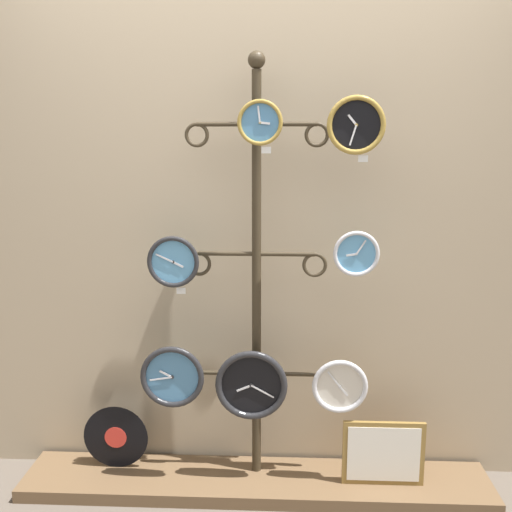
# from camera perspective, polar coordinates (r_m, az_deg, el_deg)

# --- Properties ---
(shop_wall) EXTENTS (4.40, 0.04, 2.80)m
(shop_wall) POSITION_cam_1_polar(r_m,az_deg,el_deg) (2.81, 0.21, 6.40)
(shop_wall) COLOR tan
(shop_wall) RESTS_ON ground_plane
(low_shelf) EXTENTS (2.20, 0.36, 0.06)m
(low_shelf) POSITION_cam_1_polar(r_m,az_deg,el_deg) (3.03, -0.01, -20.72)
(low_shelf) COLOR brown
(low_shelf) RESTS_ON ground_plane
(display_stand) EXTENTS (0.79, 0.41, 2.00)m
(display_stand) POSITION_cam_1_polar(r_m,az_deg,el_deg) (2.81, 0.05, -8.86)
(display_stand) COLOR #382D1E
(display_stand) RESTS_ON ground_plane
(clock_top_center) EXTENTS (0.19, 0.04, 0.19)m
(clock_top_center) POSITION_cam_1_polar(r_m,az_deg,el_deg) (2.54, 0.39, 12.60)
(clock_top_center) COLOR #4C84B2
(clock_top_right) EXTENTS (0.24, 0.04, 0.24)m
(clock_top_right) POSITION_cam_1_polar(r_m,az_deg,el_deg) (2.55, 9.51, 12.20)
(clock_top_right) COLOR black
(clock_middle_left) EXTENTS (0.23, 0.04, 0.23)m
(clock_middle_left) POSITION_cam_1_polar(r_m,az_deg,el_deg) (2.66, -7.88, -0.54)
(clock_middle_left) COLOR #60A8DB
(clock_middle_right) EXTENTS (0.20, 0.04, 0.20)m
(clock_middle_right) POSITION_cam_1_polar(r_m,az_deg,el_deg) (2.61, 9.53, 0.23)
(clock_middle_right) COLOR #60A8DB
(clock_bottom_left) EXTENTS (0.29, 0.04, 0.29)m
(clock_bottom_left) POSITION_cam_1_polar(r_m,az_deg,el_deg) (2.78, -7.97, -11.31)
(clock_bottom_left) COLOR #4C84B2
(clock_bottom_center) EXTENTS (0.33, 0.04, 0.33)m
(clock_bottom_center) POSITION_cam_1_polar(r_m,az_deg,el_deg) (2.77, -0.44, -12.18)
(clock_bottom_center) COLOR black
(clock_bottom_right) EXTENTS (0.25, 0.04, 0.25)m
(clock_bottom_right) POSITION_cam_1_polar(r_m,az_deg,el_deg) (2.78, 7.99, -12.16)
(clock_bottom_right) COLOR silver
(vinyl_record) EXTENTS (0.31, 0.01, 0.31)m
(vinyl_record) POSITION_cam_1_polar(r_m,az_deg,el_deg) (3.09, -13.21, -16.45)
(vinyl_record) COLOR black
(vinyl_record) RESTS_ON low_shelf
(picture_frame) EXTENTS (0.37, 0.02, 0.31)m
(picture_frame) POSITION_cam_1_polar(r_m,az_deg,el_deg) (2.94, 12.04, -17.91)
(picture_frame) COLOR olive
(picture_frame) RESTS_ON low_shelf
(price_tag_upper) EXTENTS (0.04, 0.00, 0.03)m
(price_tag_upper) POSITION_cam_1_polar(r_m,az_deg,el_deg) (2.53, 0.98, 10.06)
(price_tag_upper) COLOR white
(price_tag_mid) EXTENTS (0.04, 0.00, 0.03)m
(price_tag_mid) POSITION_cam_1_polar(r_m,az_deg,el_deg) (2.55, 10.17, 9.12)
(price_tag_mid) COLOR white
(price_tag_lower) EXTENTS (0.04, 0.00, 0.03)m
(price_tag_lower) POSITION_cam_1_polar(r_m,az_deg,el_deg) (2.68, -7.15, -3.30)
(price_tag_lower) COLOR white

